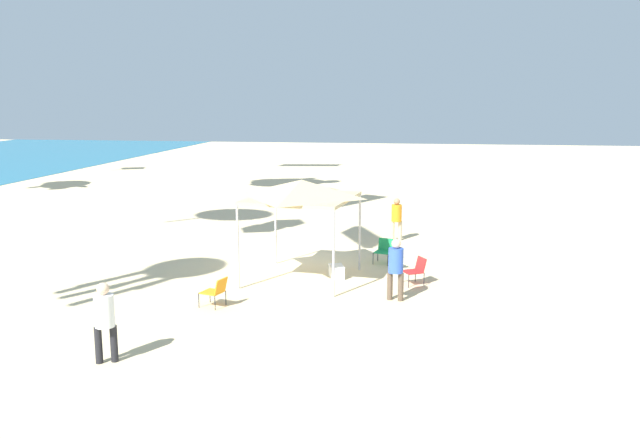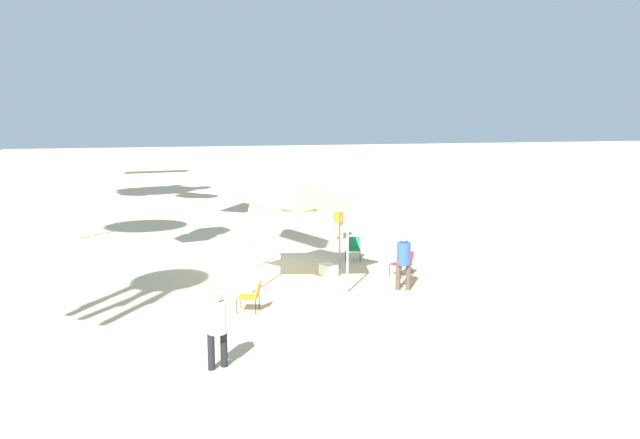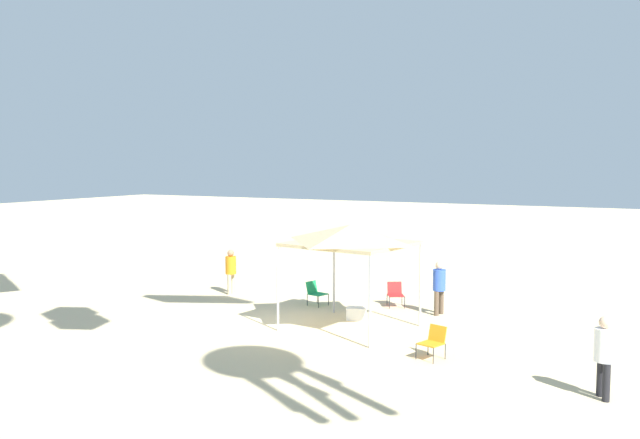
# 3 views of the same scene
# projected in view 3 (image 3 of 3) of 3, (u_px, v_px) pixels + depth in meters

# --- Properties ---
(ground) EXTENTS (120.00, 120.00, 0.10)m
(ground) POSITION_uv_depth(u_px,v_px,m) (281.00, 327.00, 20.24)
(ground) COLOR beige
(canopy_tent) EXTENTS (3.60, 3.40, 3.11)m
(canopy_tent) POSITION_uv_depth(u_px,v_px,m) (350.00, 236.00, 19.65)
(canopy_tent) COLOR #B7B7BC
(canopy_tent) RESTS_ON ground
(folding_chair_left_of_tent) EXTENTS (0.76, 0.80, 0.82)m
(folding_chair_left_of_tent) POSITION_uv_depth(u_px,v_px,m) (395.00, 293.00, 22.91)
(folding_chair_left_of_tent) COLOR black
(folding_chair_left_of_tent) RESTS_ON ground
(folding_chair_facing_ocean) EXTENTS (0.73, 0.65, 0.82)m
(folding_chair_facing_ocean) POSITION_uv_depth(u_px,v_px,m) (315.00, 292.00, 23.09)
(folding_chair_facing_ocean) COLOR black
(folding_chair_facing_ocean) RESTS_ON ground
(folding_chair_right_of_tent) EXTENTS (0.67, 0.75, 0.82)m
(folding_chair_right_of_tent) POSITION_uv_depth(u_px,v_px,m) (433.00, 340.00, 16.82)
(folding_chair_right_of_tent) COLOR black
(folding_chair_right_of_tent) RESTS_ON ground
(cooler_box) EXTENTS (0.72, 0.59, 0.40)m
(cooler_box) POSITION_uv_depth(u_px,v_px,m) (356.00, 314.00, 20.92)
(cooler_box) COLOR white
(cooler_box) RESTS_ON ground
(person_far_stroller) EXTENTS (0.42, 0.44, 1.76)m
(person_far_stroller) POSITION_uv_depth(u_px,v_px,m) (604.00, 351.00, 13.90)
(person_far_stroller) COLOR black
(person_far_stroller) RESTS_ON ground
(person_kite_handler) EXTENTS (0.40, 0.44, 1.67)m
(person_kite_handler) POSITION_uv_depth(u_px,v_px,m) (231.00, 268.00, 25.00)
(person_kite_handler) COLOR #C6B28C
(person_kite_handler) RESTS_ON ground
(person_watching_sky) EXTENTS (0.41, 0.46, 1.74)m
(person_watching_sky) POSITION_uv_depth(u_px,v_px,m) (439.00, 284.00, 21.59)
(person_watching_sky) COLOR brown
(person_watching_sky) RESTS_ON ground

